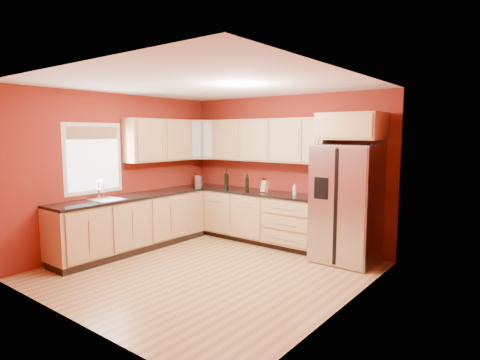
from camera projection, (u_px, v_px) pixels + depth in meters
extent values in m
plane|color=olive|center=(208.00, 271.00, 5.70)|extent=(4.00, 4.00, 0.00)
plane|color=white|center=(207.00, 85.00, 5.40)|extent=(4.00, 4.00, 0.00)
cube|color=maroon|center=(284.00, 170.00, 7.12)|extent=(4.00, 0.04, 2.60)
cube|color=maroon|center=(72.00, 199.00, 3.98)|extent=(4.00, 0.04, 2.60)
cube|color=maroon|center=(120.00, 172.00, 6.77)|extent=(0.04, 4.00, 2.60)
cube|color=maroon|center=(344.00, 193.00, 4.33)|extent=(0.04, 4.00, 2.60)
cube|color=#A88351|center=(249.00, 216.00, 7.32)|extent=(2.90, 0.60, 0.88)
cube|color=#A88351|center=(133.00, 224.00, 6.69)|extent=(0.60, 2.80, 0.88)
cube|color=black|center=(248.00, 191.00, 7.26)|extent=(2.90, 0.62, 0.04)
cube|color=black|center=(132.00, 197.00, 6.63)|extent=(0.62, 2.80, 0.04)
cube|color=#A88351|center=(267.00, 140.00, 7.08)|extent=(2.30, 0.33, 0.75)
cube|color=#A88351|center=(159.00, 140.00, 7.18)|extent=(0.33, 1.35, 0.75)
cube|color=#A88351|center=(202.00, 140.00, 7.82)|extent=(0.67, 0.67, 0.75)
cube|color=#A88351|center=(351.00, 126.00, 5.97)|extent=(0.92, 0.60, 0.40)
cube|color=silver|center=(347.00, 204.00, 6.05)|extent=(0.90, 0.75, 1.78)
cube|color=white|center=(94.00, 158.00, 6.34)|extent=(0.03, 0.90, 1.00)
cylinder|color=silver|center=(200.00, 180.00, 7.97)|extent=(0.15, 0.15, 0.19)
cylinder|color=silver|center=(197.00, 180.00, 7.97)|extent=(0.14, 0.14, 0.20)
cube|color=tan|center=(265.00, 186.00, 7.01)|extent=(0.11, 0.11, 0.20)
cylinder|color=silver|center=(295.00, 189.00, 6.71)|extent=(0.06, 0.06, 0.18)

